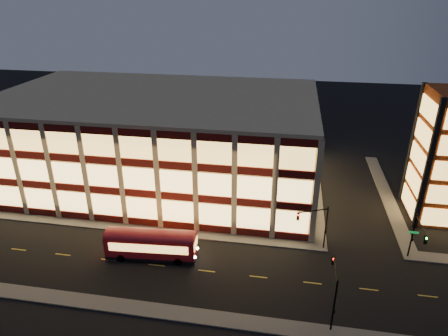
# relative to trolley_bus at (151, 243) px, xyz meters

# --- Properties ---
(ground) EXTENTS (200.00, 200.00, 0.00)m
(ground) POSITION_rel_trolley_bus_xyz_m (-2.94, 4.51, -2.02)
(ground) COLOR black
(ground) RESTS_ON ground
(sidewalk_office_south) EXTENTS (54.00, 2.00, 0.15)m
(sidewalk_office_south) POSITION_rel_trolley_bus_xyz_m (-5.94, 5.51, -1.94)
(sidewalk_office_south) COLOR #514F4C
(sidewalk_office_south) RESTS_ON ground
(sidewalk_office_east) EXTENTS (2.00, 30.00, 0.15)m
(sidewalk_office_east) POSITION_rel_trolley_bus_xyz_m (20.06, 21.51, -1.94)
(sidewalk_office_east) COLOR #514F4C
(sidewalk_office_east) RESTS_ON ground
(sidewalk_tower_west) EXTENTS (2.00, 30.00, 0.15)m
(sidewalk_tower_west) POSITION_rel_trolley_bus_xyz_m (31.06, 21.51, -1.94)
(sidewalk_tower_west) COLOR #514F4C
(sidewalk_tower_west) RESTS_ON ground
(sidewalk_near) EXTENTS (100.00, 2.00, 0.15)m
(sidewalk_near) POSITION_rel_trolley_bus_xyz_m (-2.94, -8.49, -1.94)
(sidewalk_near) COLOR #514F4C
(sidewalk_near) RESTS_ON ground
(office_building) EXTENTS (50.45, 30.45, 14.50)m
(office_building) POSITION_rel_trolley_bus_xyz_m (-5.86, 21.42, 5.23)
(office_building) COLOR tan
(office_building) RESTS_ON ground
(traffic_signal_far) EXTENTS (3.79, 1.87, 6.00)m
(traffic_signal_far) POSITION_rel_trolley_bus_xyz_m (19.27, 4.75, 2.10)
(traffic_signal_far) COLOR black
(traffic_signal_far) RESTS_ON ground
(traffic_signal_right) EXTENTS (1.20, 4.37, 6.00)m
(traffic_signal_right) POSITION_rel_trolley_bus_xyz_m (30.56, 3.89, 2.08)
(traffic_signal_right) COLOR black
(traffic_signal_right) RESTS_ON ground
(traffic_signal_near) EXTENTS (0.32, 4.45, 6.00)m
(traffic_signal_near) POSITION_rel_trolley_bus_xyz_m (20.56, -6.52, 2.11)
(traffic_signal_near) COLOR black
(traffic_signal_near) RESTS_ON ground
(trolley_bus) EXTENTS (10.92, 3.52, 3.64)m
(trolley_bus) POSITION_rel_trolley_bus_xyz_m (0.00, 0.00, 0.00)
(trolley_bus) COLOR #9C0811
(trolley_bus) RESTS_ON ground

